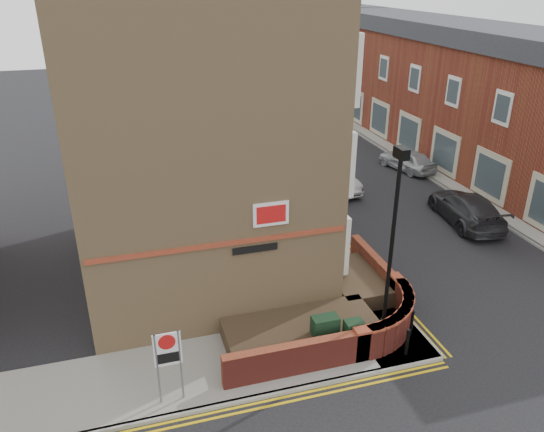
{
  "coord_description": "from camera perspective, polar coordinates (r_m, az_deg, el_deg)",
  "views": [
    {
      "loc": [
        -5.52,
        -10.74,
        10.63
      ],
      "look_at": [
        -1.16,
        4.0,
        3.55
      ],
      "focal_mm": 35.0,
      "sensor_mm": 36.0,
      "label": 1
    }
  ],
  "objects": [
    {
      "name": "far_terrace_cream",
      "position": [
        53.1,
        6.09,
        17.49
      ],
      "size": [
        5.4,
        12.4,
        8.0
      ],
      "color": "#B5B095",
      "rests_on": "ground"
    },
    {
      "name": "kerb_side",
      "position": [
        15.2,
        -4.44,
        -19.41
      ],
      "size": [
        13.0,
        0.15,
        0.12
      ],
      "primitive_type": "cube",
      "color": "gray",
      "rests_on": "ground"
    },
    {
      "name": "yellow_lines_main",
      "position": [
        30.08,
        1.58,
        4.04
      ],
      "size": [
        0.28,
        32.0,
        0.01
      ],
      "primitive_type": "cube",
      "color": "gold",
      "rests_on": "ground"
    },
    {
      "name": "traffic_light_assembly",
      "position": [
        37.44,
        -3.99,
        12.58
      ],
      "size": [
        0.2,
        0.16,
        4.2
      ],
      "color": "black",
      "rests_on": "pavement_main"
    },
    {
      "name": "bollard_far",
      "position": [
        17.6,
        14.76,
        -11.09
      ],
      "size": [
        0.11,
        0.11,
        0.9
      ],
      "primitive_type": "cylinder",
      "color": "black",
      "rests_on": "pavement_corner"
    },
    {
      "name": "tree_far",
      "position": [
        41.86,
        -6.24,
        16.75
      ],
      "size": [
        3.81,
        3.81,
        7.0
      ],
      "color": "#382B1E",
      "rests_on": "pavement_main"
    },
    {
      "name": "utility_cabinet_small",
      "position": [
        16.53,
        8.71,
        -12.66
      ],
      "size": [
        0.55,
        0.4,
        1.1
      ],
      "primitive_type": "cube",
      "color": "black",
      "rests_on": "pavement_corner"
    },
    {
      "name": "bollard_near",
      "position": [
        16.79,
        14.34,
        -13.0
      ],
      "size": [
        0.11,
        0.11,
        0.9
      ],
      "primitive_type": "cylinder",
      "color": "black",
      "rests_on": "pavement_corner"
    },
    {
      "name": "yellow_lines_side",
      "position": [
        15.06,
        -4.21,
        -20.2
      ],
      "size": [
        13.0,
        0.28,
        0.01
      ],
      "primitive_type": "cube",
      "color": "gold",
      "rests_on": "ground"
    },
    {
      "name": "pavement_corner",
      "position": [
        16.3,
        -5.62,
        -15.85
      ],
      "size": [
        13.0,
        3.0,
        0.12
      ],
      "primitive_type": "cube",
      "color": "gray",
      "rests_on": "ground"
    },
    {
      "name": "lamppost",
      "position": [
        15.69,
        12.69,
        -3.59
      ],
      "size": [
        0.25,
        0.5,
        6.3
      ],
      "color": "black",
      "rests_on": "pavement_corner"
    },
    {
      "name": "silver_car_far",
      "position": [
        32.24,
        14.36,
        5.88
      ],
      "size": [
        2.4,
        3.97,
        1.26
      ],
      "primitive_type": "imported",
      "rotation": [
        0.0,
        0.0,
        3.4
      ],
      "color": "#A5A8AD",
      "rests_on": "ground"
    },
    {
      "name": "pavement_main",
      "position": [
        29.72,
        -0.72,
        3.9
      ],
      "size": [
        2.0,
        32.0,
        0.12
      ],
      "primitive_type": "cube",
      "color": "gray",
      "rests_on": "ground"
    },
    {
      "name": "pavement_far",
      "position": [
        31.91,
        20.27,
        3.81
      ],
      "size": [
        4.0,
        40.0,
        0.12
      ],
      "primitive_type": "cube",
      "color": "gray",
      "rests_on": "ground"
    },
    {
      "name": "grey_car_far",
      "position": [
        26.13,
        20.16,
        0.82
      ],
      "size": [
        2.64,
        5.1,
        1.42
      ],
      "primitive_type": "imported",
      "rotation": [
        0.0,
        0.0,
        3.0
      ],
      "color": "#28292D",
      "rests_on": "ground"
    },
    {
      "name": "ground",
      "position": [
        16.08,
        8.4,
        -16.96
      ],
      "size": [
        120.0,
        120.0,
        0.0
      ],
      "primitive_type": "plane",
      "color": "black",
      "rests_on": "ground"
    },
    {
      "name": "red_car_main",
      "position": [
        35.41,
        1.5,
        8.47
      ],
      "size": [
        2.56,
        5.22,
        1.43
      ],
      "primitive_type": "imported",
      "rotation": [
        0.0,
        0.0,
        -0.04
      ],
      "color": "maroon",
      "rests_on": "ground"
    },
    {
      "name": "silver_car_near",
      "position": [
        28.54,
        6.27,
        4.24
      ],
      "size": [
        2.14,
        4.47,
        1.41
      ],
      "primitive_type": "imported",
      "rotation": [
        0.0,
        0.0,
        0.16
      ],
      "color": "#989B9F",
      "rests_on": "ground"
    },
    {
      "name": "utility_cabinet_large",
      "position": [
        16.44,
        5.69,
        -12.48
      ],
      "size": [
        0.8,
        0.45,
        1.2
      ],
      "primitive_type": "cube",
      "color": "black",
      "rests_on": "pavement_corner"
    },
    {
      "name": "kerb_main_near",
      "position": [
        29.99,
        1.12,
        4.09
      ],
      "size": [
        0.15,
        32.0,
        0.12
      ],
      "primitive_type": "cube",
      "color": "gray",
      "rests_on": "ground"
    },
    {
      "name": "far_terrace",
      "position": [
        34.83,
        19.46,
        12.47
      ],
      "size": [
        5.4,
        30.4,
        8.0
      ],
      "color": "maroon",
      "rests_on": "ground"
    },
    {
      "name": "zone_sign",
      "position": [
        14.4,
        -11.12,
        -14.45
      ],
      "size": [
        0.72,
        0.07,
        2.2
      ],
      "color": "slate",
      "rests_on": "pavement_corner"
    },
    {
      "name": "tree_mid",
      "position": [
        34.07,
        -3.64,
        15.51
      ],
      "size": [
        4.03,
        4.03,
        7.42
      ],
      "color": "#382B1E",
      "rests_on": "pavement_main"
    },
    {
      "name": "tree_near",
      "position": [
        26.57,
        0.4,
        11.84
      ],
      "size": [
        3.64,
        3.65,
        6.7
      ],
      "color": "#382B1E",
      "rests_on": "pavement_main"
    },
    {
      "name": "kerb_main_far",
      "position": [
        30.79,
        17.24,
        3.51
      ],
      "size": [
        0.15,
        40.0,
        0.12
      ],
      "primitive_type": "cube",
      "color": "gray",
      "rests_on": "ground"
    },
    {
      "name": "garden_wall",
      "position": [
        17.85,
        5.05,
        -11.92
      ],
      "size": [
        6.8,
        6.0,
        1.2
      ],
      "primitive_type": null,
      "color": "maroon",
      "rests_on": "ground"
    },
    {
      "name": "corner_building",
      "position": [
        19.43,
        -8.3,
        11.39
      ],
      "size": [
        8.95,
        10.4,
        13.6
      ],
      "color": "tan",
      "rests_on": "ground"
    }
  ]
}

